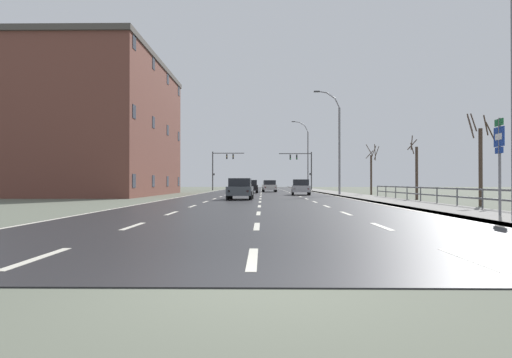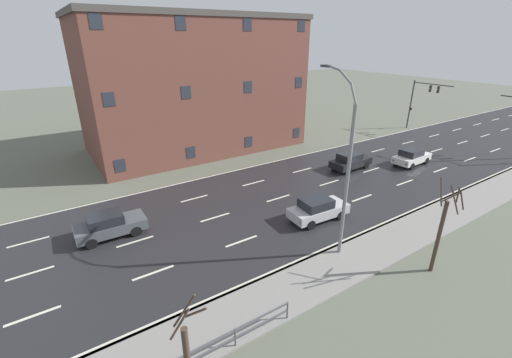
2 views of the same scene
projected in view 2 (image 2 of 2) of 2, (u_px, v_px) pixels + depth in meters
The scene contains 10 objects.
ground_plane at pixel (352, 177), 30.01m from camera, with size 160.00×160.00×0.12m.
road_asphalt_strip at pixel (429, 153), 36.06m from camera, with size 14.00×120.00×0.03m.
street_lamp_midground at pixel (345, 172), 17.49m from camera, with size 2.57×0.24×10.18m.
traffic_signal_left at pixel (421, 97), 43.33m from camera, with size 5.18×0.36×6.27m.
car_far_right at pixel (350, 161), 31.28m from camera, with size 1.98×4.17×1.57m.
car_far_left at pixel (110, 225), 20.66m from camera, with size 1.91×4.14×1.57m.
car_near_left at pixel (318, 209), 22.59m from camera, with size 2.03×4.20×1.57m.
car_mid_centre at pixel (412, 157), 32.40m from camera, with size 2.00×4.19×1.57m.
brick_building at pixel (193, 84), 35.72m from camera, with size 11.92×22.08×13.57m.
bare_tree_far at pixel (441, 231), 16.91m from camera, with size 1.28×1.31×5.21m.
Camera 2 is at (18.45, 25.61, 11.44)m, focal length 23.65 mm.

